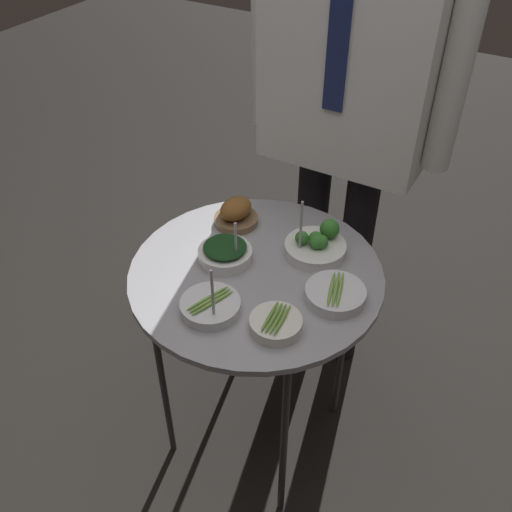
% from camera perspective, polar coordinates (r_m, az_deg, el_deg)
% --- Properties ---
extents(ground_plane, '(8.00, 8.00, 0.00)m').
position_cam_1_polar(ground_plane, '(2.05, 0.00, -16.88)').
color(ground_plane, black).
extents(serving_cart, '(0.67, 0.67, 0.72)m').
position_cam_1_polar(serving_cart, '(1.53, 0.00, -2.96)').
color(serving_cart, '#939399').
rests_on(serving_cart, ground_plane).
extents(bowl_asparagus_center, '(0.12, 0.12, 0.04)m').
position_cam_1_polar(bowl_asparagus_center, '(1.34, 2.00, -6.76)').
color(bowl_asparagus_center, silver).
rests_on(bowl_asparagus_center, serving_cart).
extents(bowl_asparagus_front_left, '(0.15, 0.15, 0.16)m').
position_cam_1_polar(bowl_asparagus_front_left, '(1.38, -4.58, -4.97)').
color(bowl_asparagus_front_left, silver).
rests_on(bowl_asparagus_front_left, serving_cart).
extents(bowl_spinach_near_rim, '(0.15, 0.15, 0.14)m').
position_cam_1_polar(bowl_spinach_near_rim, '(1.52, -3.02, 0.45)').
color(bowl_spinach_near_rim, white).
rests_on(bowl_spinach_near_rim, serving_cart).
extents(bowl_broccoli_far_rim, '(0.17, 0.17, 0.18)m').
position_cam_1_polar(bowl_broccoli_far_rim, '(1.55, 6.08, 1.16)').
color(bowl_broccoli_far_rim, white).
rests_on(bowl_broccoli_far_rim, serving_cart).
extents(bowl_roast_front_center, '(0.13, 0.13, 0.08)m').
position_cam_1_polar(bowl_roast_front_center, '(1.64, -2.02, 4.28)').
color(bowl_roast_front_center, brown).
rests_on(bowl_roast_front_center, serving_cart).
extents(bowl_asparagus_mid_left, '(0.15, 0.15, 0.04)m').
position_cam_1_polar(bowl_asparagus_mid_left, '(1.42, 7.93, -3.78)').
color(bowl_asparagus_mid_left, silver).
rests_on(bowl_asparagus_mid_left, serving_cart).
extents(waiter_figure, '(0.62, 0.23, 1.69)m').
position_cam_1_polar(waiter_figure, '(1.67, 9.40, 16.74)').
color(waiter_figure, black).
rests_on(waiter_figure, ground_plane).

